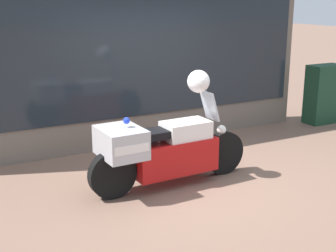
{
  "coord_description": "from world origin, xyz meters",
  "views": [
    {
      "loc": [
        -3.32,
        -5.55,
        2.59
      ],
      "look_at": [
        -0.15,
        0.4,
        0.71
      ],
      "focal_mm": 50.0,
      "sensor_mm": 36.0,
      "label": 1
    }
  ],
  "objects": [
    {
      "name": "shop_building",
      "position": [
        -0.41,
        2.0,
        1.95
      ],
      "size": [
        6.93,
        0.55,
        3.88
      ],
      "color": "#6B6056",
      "rests_on": "ground"
    },
    {
      "name": "ground_plane",
      "position": [
        0.0,
        0.0,
        0.0
      ],
      "size": [
        60.0,
        60.0,
        0.0
      ],
      "primitive_type": "plane",
      "color": "#7A5B4C"
    },
    {
      "name": "white_helmet",
      "position": [
        0.07,
        -0.09,
        1.45
      ],
      "size": [
        0.32,
        0.32,
        0.32
      ],
      "primitive_type": "sphere",
      "color": "white",
      "rests_on": "paramedic_motorcycle"
    },
    {
      "name": "window_display",
      "position": [
        0.35,
        2.03,
        0.46
      ],
      "size": [
        5.64,
        0.3,
        1.94
      ],
      "color": "slate",
      "rests_on": "ground"
    },
    {
      "name": "utility_cabinet",
      "position": [
        4.09,
        1.4,
        0.61
      ],
      "size": [
        0.76,
        0.41,
        1.22
      ],
      "primitive_type": "cube",
      "color": "#193D28",
      "rests_on": "ground"
    },
    {
      "name": "paramedic_motorcycle",
      "position": [
        -0.52,
        -0.1,
        0.55
      ],
      "size": [
        2.45,
        0.71,
        1.29
      ],
      "rotation": [
        0.0,
        0.0,
        0.03
      ],
      "color": "black",
      "rests_on": "ground"
    }
  ]
}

